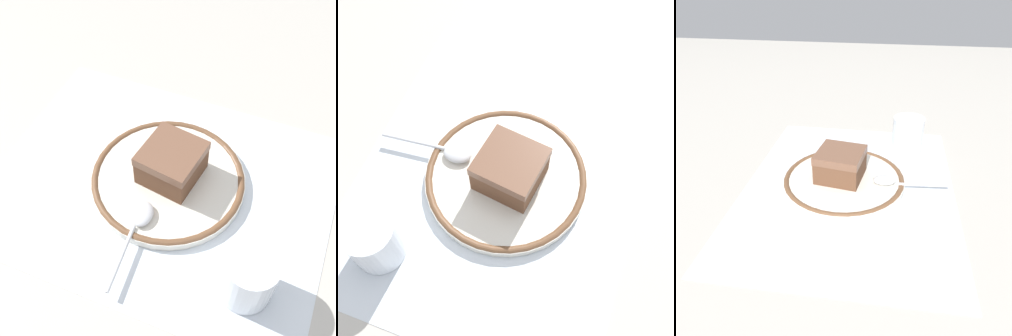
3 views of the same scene
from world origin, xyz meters
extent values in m
plane|color=#B7B2A8|center=(0.00, 0.00, 0.00)|extent=(2.40, 2.40, 0.00)
cube|color=silver|center=(0.00, 0.00, 0.00)|extent=(0.45, 0.35, 0.00)
cylinder|color=silver|center=(0.01, 0.01, 0.01)|extent=(0.21, 0.21, 0.01)
torus|color=brown|center=(0.01, 0.01, 0.01)|extent=(0.21, 0.21, 0.01)
cube|color=brown|center=(0.01, 0.02, 0.03)|extent=(0.08, 0.08, 0.04)
cube|color=brown|center=(0.01, 0.02, 0.06)|extent=(0.08, 0.09, 0.01)
ellipsoid|color=silver|center=(0.00, -0.06, 0.02)|extent=(0.03, 0.04, 0.01)
cylinder|color=silver|center=(0.00, -0.12, 0.02)|extent=(0.01, 0.09, 0.01)
cylinder|color=silver|center=(0.15, -0.10, 0.04)|extent=(0.06, 0.06, 0.07)
cylinder|color=brown|center=(0.15, -0.10, 0.02)|extent=(0.05, 0.05, 0.05)
cube|color=white|center=(-0.15, 0.05, 0.00)|extent=(0.12, 0.12, 0.00)
camera|label=1|loc=(0.14, -0.32, 0.50)|focal=47.31mm
camera|label=2|loc=(0.25, 0.10, 0.50)|focal=45.89mm
camera|label=3|loc=(-0.47, -0.06, 0.33)|focal=35.39mm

